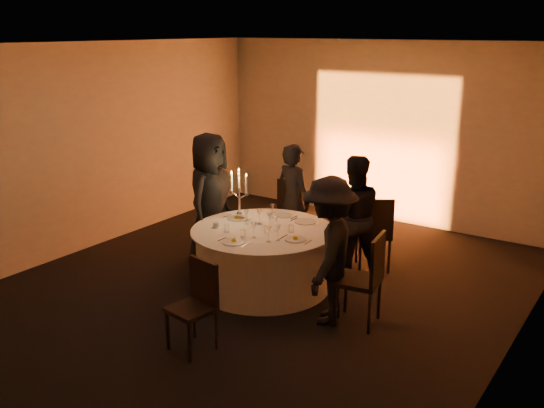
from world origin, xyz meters
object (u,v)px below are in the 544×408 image
Objects in this scene: chair_back_right at (375,229)px; chair_front at (197,300)px; chair_left at (216,212)px; guest_back_left at (293,200)px; chair_back_left at (295,211)px; coffee_cup at (216,225)px; chair_right at (366,274)px; candelabra at (239,202)px; guest_back_right at (353,216)px; guest_left at (210,200)px; guest_right at (329,251)px; banquet_table at (263,258)px.

chair_front is (-0.63, -2.90, -0.06)m from chair_back_right.
chair_left is 0.65× the size of guest_back_left.
coffee_cup is at bearing 97.72° from chair_back_left.
chair_right is at bearing 1.54° from coffee_cup.
chair_left is 1.53× the size of candelabra.
chair_left is 1.15m from guest_back_left.
guest_back_right is 1.79m from coffee_cup.
guest_back_left reaches higher than chair_front.
chair_left is 0.57× the size of guest_left.
chair_back_left reaches higher than chair_front.
chair_right is (1.88, -1.56, -0.01)m from chair_back_left.
chair_back_right is 1.85m from candelabra.
candelabra is at bearing -2.82° from guest_back_right.
guest_right is (1.44, -1.57, 0.02)m from guest_back_left.
guest_right is at bearing -117.52° from guest_left.
guest_back_right reaches higher than chair_right.
guest_back_left is at bearing 112.09° from chair_front.
guest_right reaches higher than candelabra.
guest_right is at bearing 68.95° from guest_back_right.
chair_back_right is (0.93, 1.28, 0.20)m from banquet_table.
chair_front is at bearing -49.76° from chair_right.
guest_left is at bearing -108.83° from chair_right.
banquet_table is 1.41m from chair_back_left.
chair_back_right is (2.22, 0.63, -0.02)m from chair_left.
candelabra reaches higher than chair_front.
candelabra is (-1.41, -1.12, 0.43)m from chair_back_right.
chair_right is (0.59, -1.49, 0.01)m from chair_back_right.
chair_back_left reaches higher than chair_back_right.
banquet_table is 1.26m from guest_right.
candelabra is (-1.61, 0.51, 0.18)m from guest_right.
guest_right is (0.82, 1.27, 0.31)m from chair_front.
chair_back_left is at bearing -82.94° from chair_left.
banquet_table is at bearing -124.73° from guest_right.
guest_left is 2.66× the size of candelabra.
chair_back_left is 1.53× the size of candelabra.
chair_back_right is 1.66m from guest_right.
coffee_cup is at bearing -96.59° from candelabra.
guest_back_right reaches higher than candelabra.
banquet_table is at bearing 16.24° from guest_back_right.
coffee_cup is at bearing -147.02° from guest_left.
chair_back_left is (0.92, 0.69, 0.00)m from chair_left.
candelabra is at bearing 83.41° from coffee_cup.
chair_right is 2.06m from coffee_cup.
chair_back_right is 1.11× the size of chair_front.
chair_left is at bearing -27.48° from guest_back_right.
chair_left is 2.78m from chair_front.
chair_front reaches higher than banquet_table.
chair_left reaches higher than chair_back_right.
guest_left is at bearing 167.52° from banquet_table.
chair_back_left is 3.04m from chair_front.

